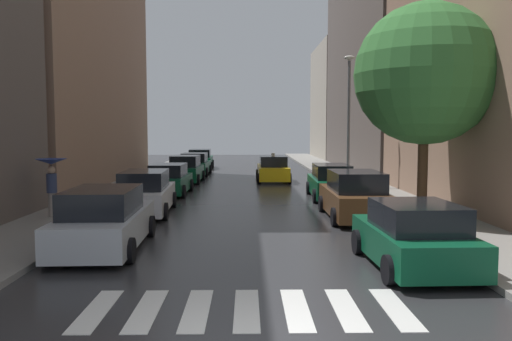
# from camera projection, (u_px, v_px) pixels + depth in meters

# --- Properties ---
(ground_plane) EXTENTS (28.00, 72.00, 0.04)m
(ground_plane) POSITION_uv_depth(u_px,v_px,m) (247.00, 183.00, 31.13)
(ground_plane) COLOR #2B2B2D
(sidewalk_left) EXTENTS (3.00, 72.00, 0.15)m
(sidewalk_left) POSITION_uv_depth(u_px,v_px,m) (141.00, 182.00, 31.01)
(sidewalk_left) COLOR gray
(sidewalk_left) RESTS_ON ground
(sidewalk_right) EXTENTS (3.00, 72.00, 0.15)m
(sidewalk_right) POSITION_uv_depth(u_px,v_px,m) (352.00, 181.00, 31.23)
(sidewalk_right) COLOR gray
(sidewalk_right) RESTS_ON ground
(crosswalk_stripes) EXTENTS (5.85, 2.20, 0.01)m
(crosswalk_stripes) POSITION_uv_depth(u_px,v_px,m) (247.00, 309.00, 9.12)
(crosswalk_stripes) COLOR silver
(crosswalk_stripes) RESTS_ON ground
(building_right_mid) EXTENTS (6.00, 20.66, 17.48)m
(building_right_mid) POSITION_uv_depth(u_px,v_px,m) (385.00, 61.00, 40.10)
(building_right_mid) COLOR #564C47
(building_right_mid) RESTS_ON ground
(building_right_far) EXTENTS (6.00, 13.06, 12.78)m
(building_right_far) POSITION_uv_depth(u_px,v_px,m) (344.00, 103.00, 57.54)
(building_right_far) COLOR #9E9384
(building_right_far) RESTS_ON ground
(parked_car_left_nearest) EXTENTS (2.27, 4.83, 1.69)m
(parked_car_left_nearest) POSITION_uv_depth(u_px,v_px,m) (104.00, 221.00, 13.65)
(parked_car_left_nearest) COLOR #B2B7BF
(parked_car_left_nearest) RESTS_ON ground
(parked_car_left_second) EXTENTS (2.20, 4.80, 1.68)m
(parked_car_left_second) POSITION_uv_depth(u_px,v_px,m) (145.00, 194.00, 19.56)
(parked_car_left_second) COLOR silver
(parked_car_left_second) RESTS_ON ground
(parked_car_left_third) EXTENTS (2.09, 4.27, 1.56)m
(parked_car_left_third) POSITION_uv_depth(u_px,v_px,m) (169.00, 180.00, 25.36)
(parked_car_left_third) COLOR #0C4C2D
(parked_car_left_third) RESTS_ON ground
(parked_car_left_fourth) EXTENTS (2.11, 4.17, 1.69)m
(parked_car_left_fourth) POSITION_uv_depth(u_px,v_px,m) (186.00, 170.00, 31.24)
(parked_car_left_fourth) COLOR #0C4C2D
(parked_car_left_fourth) RESTS_ON ground
(parked_car_left_fifth) EXTENTS (2.20, 4.08, 1.60)m
(parked_car_left_fifth) POSITION_uv_depth(u_px,v_px,m) (195.00, 165.00, 36.58)
(parked_car_left_fifth) COLOR #0C4C2D
(parked_car_left_fifth) RESTS_ON ground
(parked_car_left_sixth) EXTENTS (2.26, 4.71, 1.64)m
(parked_car_left_sixth) POSITION_uv_depth(u_px,v_px,m) (200.00, 159.00, 42.76)
(parked_car_left_sixth) COLOR #0C4C2D
(parked_car_left_sixth) RESTS_ON ground
(parked_car_right_nearest) EXTENTS (2.27, 4.08, 1.56)m
(parked_car_right_nearest) POSITION_uv_depth(u_px,v_px,m) (414.00, 237.00, 11.84)
(parked_car_right_nearest) COLOR #0C4C2D
(parked_car_right_nearest) RESTS_ON ground
(parked_car_right_second) EXTENTS (2.19, 4.72, 1.76)m
(parked_car_right_second) POSITION_uv_depth(u_px,v_px,m) (355.00, 196.00, 18.46)
(parked_car_right_second) COLOR brown
(parked_car_right_second) RESTS_ON ground
(parked_car_right_third) EXTENTS (2.10, 4.81, 1.64)m
(parked_car_right_third) POSITION_uv_depth(u_px,v_px,m) (331.00, 182.00, 23.90)
(parked_car_right_third) COLOR #0C4C2D
(parked_car_right_third) RESTS_ON ground
(taxi_midroad) EXTENTS (2.09, 4.66, 1.81)m
(taxi_midroad) POSITION_uv_depth(u_px,v_px,m) (273.00, 169.00, 32.03)
(taxi_midroad) COLOR yellow
(taxi_midroad) RESTS_ON ground
(pedestrian_foreground) EXTENTS (1.07, 1.07, 2.07)m
(pedestrian_foreground) POSITION_uv_depth(u_px,v_px,m) (51.00, 174.00, 18.00)
(pedestrian_foreground) COLOR gray
(pedestrian_foreground) RESTS_ON sidewalk_left
(street_tree_right) EXTENTS (5.04, 5.04, 7.60)m
(street_tree_right) POSITION_uv_depth(u_px,v_px,m) (425.00, 74.00, 17.98)
(street_tree_right) COLOR #513823
(street_tree_right) RESTS_ON sidewalk_right
(lamp_post_right) EXTENTS (0.60, 0.28, 7.12)m
(lamp_post_right) POSITION_uv_depth(u_px,v_px,m) (349.00, 112.00, 27.54)
(lamp_post_right) COLOR #595B60
(lamp_post_right) RESTS_ON sidewalk_right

